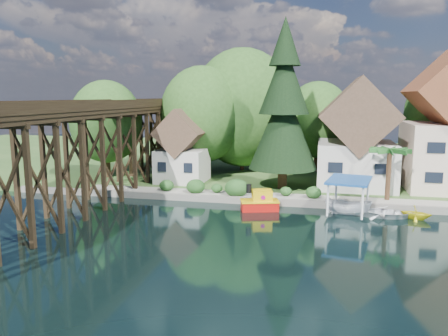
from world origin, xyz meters
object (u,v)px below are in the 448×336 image
at_px(tugboat, 260,202).
at_px(shed, 182,151).
at_px(trestle_bridge, 96,145).
at_px(boat_white_a, 387,212).
at_px(boat_yellow, 416,212).
at_px(palm_tree, 390,152).
at_px(conifer, 284,108).
at_px(house_left, 356,141).
at_px(boat_canopy, 348,200).

bearing_deg(tugboat, shed, 138.96).
xyz_separation_m(trestle_bridge, shed, (5.00, 9.33, -1.52)).
bearing_deg(shed, boat_white_a, -22.60).
bearing_deg(trestle_bridge, boat_yellow, 1.87).
bearing_deg(palm_tree, tugboat, -160.15).
relative_size(tugboat, boat_white_a, 0.85).
xyz_separation_m(trestle_bridge, conifer, (15.85, 7.97, 3.14)).
bearing_deg(trestle_bridge, palm_tree, 10.86).
relative_size(palm_tree, tugboat, 1.39).
relative_size(house_left, boat_white_a, 2.64).
bearing_deg(boat_white_a, house_left, 12.44).
bearing_deg(palm_tree, boat_white_a, -97.25).
height_order(trestle_bridge, boat_canopy, trestle_bridge).
relative_size(shed, boat_white_a, 1.88).
bearing_deg(boat_yellow, tugboat, 108.34).
relative_size(conifer, tugboat, 4.67).
xyz_separation_m(conifer, palm_tree, (9.53, -3.10, -3.68)).
relative_size(house_left, shed, 1.40).
height_order(palm_tree, boat_white_a, palm_tree).
distance_m(boat_canopy, boat_yellow, 5.24).
bearing_deg(shed, conifer, -7.11).
distance_m(tugboat, boat_canopy, 7.26).
distance_m(shed, palm_tree, 20.89).
distance_m(boat_white_a, boat_canopy, 3.18).
bearing_deg(palm_tree, shed, 167.67).
xyz_separation_m(conifer, boat_yellow, (11.17, -7.09, -7.88)).
distance_m(house_left, shed, 18.11).
relative_size(palm_tree, boat_white_a, 1.18).
distance_m(house_left, conifer, 8.39).
bearing_deg(tugboat, boat_yellow, -0.42).
distance_m(shed, boat_yellow, 23.81).
distance_m(palm_tree, boat_yellow, 6.01).
height_order(boat_canopy, boat_yellow, boat_canopy).
distance_m(house_left, boat_canopy, 10.65).
relative_size(trestle_bridge, shed, 5.63).
height_order(house_left, conifer, conifer).
distance_m(palm_tree, boat_white_a, 5.83).
height_order(trestle_bridge, shed, trestle_bridge).
distance_m(shed, conifer, 11.89).
bearing_deg(boat_white_a, boat_canopy, 92.97).
relative_size(boat_white_a, boat_canopy, 0.81).
xyz_separation_m(shed, boat_yellow, (22.03, -8.44, -3.22)).
height_order(house_left, shed, house_left).
height_order(shed, boat_canopy, shed).
height_order(trestle_bridge, palm_tree, trestle_bridge).
bearing_deg(boat_yellow, trestle_bridge, 110.64).
relative_size(trestle_bridge, boat_yellow, 19.13).
bearing_deg(conifer, boat_yellow, -32.40).
relative_size(house_left, tugboat, 3.10).
xyz_separation_m(palm_tree, boat_canopy, (-3.55, -3.91, -3.51)).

